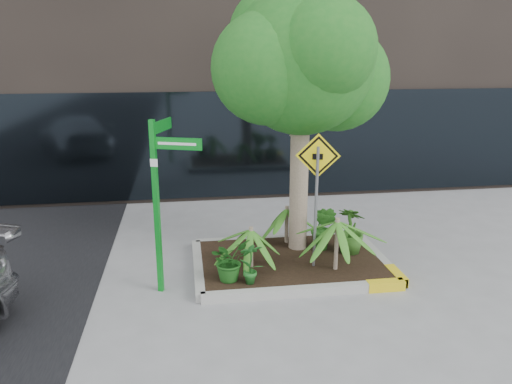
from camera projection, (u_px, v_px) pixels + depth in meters
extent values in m
plane|color=gray|center=(282.00, 274.00, 8.42)|extent=(80.00, 80.00, 0.00)
cube|color=#9E9E99|center=(278.00, 239.00, 9.76)|extent=(3.20, 0.15, 0.15)
cube|color=#9E9E99|center=(305.00, 291.00, 7.66)|extent=(3.20, 0.15, 0.15)
cube|color=#9E9E99|center=(198.00, 268.00, 8.49)|extent=(0.15, 2.20, 0.15)
cube|color=#9E9E99|center=(377.00, 257.00, 8.93)|extent=(0.15, 2.20, 0.15)
cube|color=yellow|center=(386.00, 286.00, 7.85)|extent=(0.60, 0.17, 0.15)
cube|color=black|center=(290.00, 260.00, 8.70)|extent=(3.05, 2.05, 0.06)
cylinder|color=gray|center=(299.00, 174.00, 8.81)|extent=(0.33, 0.33, 3.06)
cylinder|color=gray|center=(306.00, 111.00, 8.52)|extent=(0.58, 0.16, 0.99)
sphere|color=#1C621C|center=(302.00, 61.00, 8.28)|extent=(2.45, 2.45, 2.45)
sphere|color=#1C621C|center=(337.00, 79.00, 8.75)|extent=(1.83, 1.83, 1.83)
sphere|color=#1C621C|center=(268.00, 68.00, 8.03)|extent=(1.83, 1.83, 1.83)
sphere|color=#1C621C|center=(324.00, 49.00, 7.67)|extent=(1.63, 1.63, 1.63)
sphere|color=#1C621C|center=(278.00, 36.00, 8.61)|extent=(1.73, 1.73, 1.73)
cylinder|color=gray|center=(336.00, 244.00, 8.15)|extent=(0.07, 0.07, 0.89)
cylinder|color=gray|center=(251.00, 247.00, 8.27)|extent=(0.07, 0.07, 0.70)
cylinder|color=gray|center=(287.00, 224.00, 9.32)|extent=(0.07, 0.07, 0.72)
imported|color=#195016|center=(229.00, 260.00, 7.80)|extent=(0.84, 0.84, 0.67)
imported|color=#2B5B1B|center=(351.00, 230.00, 8.84)|extent=(0.66, 0.66, 0.84)
imported|color=#1D5E1F|center=(251.00, 263.00, 7.67)|extent=(0.42, 0.42, 0.69)
imported|color=#26611C|center=(323.00, 228.00, 8.96)|extent=(0.65, 0.65, 0.84)
cube|color=#0C851F|center=(157.00, 209.00, 7.48)|extent=(0.10, 0.10, 2.69)
cube|color=#0C851F|center=(177.00, 144.00, 7.14)|extent=(0.71, 0.28, 0.17)
cube|color=#0C851F|center=(162.00, 126.00, 7.50)|extent=(0.28, 0.71, 0.17)
cube|color=white|center=(177.00, 144.00, 7.12)|extent=(0.54, 0.20, 0.04)
cube|color=white|center=(161.00, 126.00, 7.49)|extent=(0.20, 0.54, 0.04)
cube|color=white|center=(154.00, 163.00, 7.24)|extent=(0.11, 0.04, 0.12)
cylinder|color=slate|center=(316.00, 209.00, 7.99)|extent=(0.11, 0.28, 2.07)
cube|color=yellow|center=(318.00, 156.00, 7.73)|extent=(0.68, 0.17, 0.70)
cube|color=black|center=(318.00, 156.00, 7.72)|extent=(0.61, 0.14, 0.62)
cube|color=yellow|center=(318.00, 156.00, 7.71)|extent=(0.51, 0.12, 0.53)
cube|color=black|center=(318.00, 157.00, 7.71)|extent=(0.16, 0.04, 0.09)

